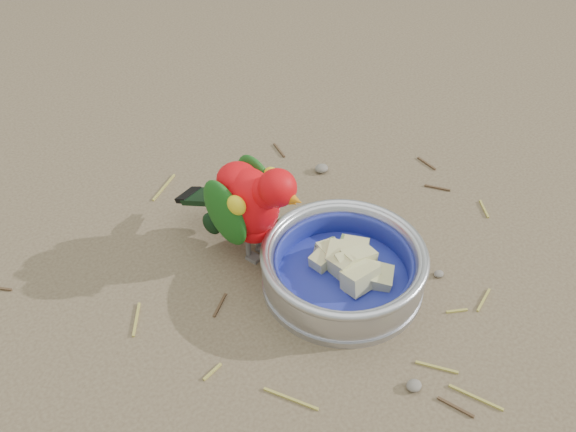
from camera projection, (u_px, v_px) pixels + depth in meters
ground at (400, 311)px, 0.83m from camera, size 60.00×60.00×0.00m
food_bowl at (342, 280)px, 0.86m from camera, size 0.22×0.22×0.02m
bowl_wall at (344, 264)px, 0.84m from camera, size 0.22×0.22×0.04m
fruit_wedges at (343, 268)px, 0.85m from camera, size 0.13×0.13×0.03m
lory_parrot at (249, 209)px, 0.86m from camera, size 0.16×0.22×0.16m
ground_debris at (368, 278)px, 0.87m from camera, size 0.90×0.80×0.01m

